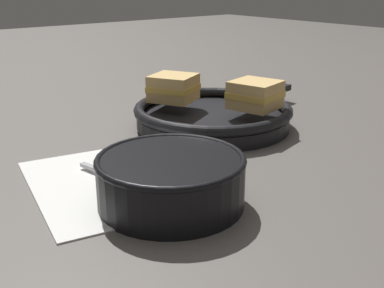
# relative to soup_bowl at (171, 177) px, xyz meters

# --- Properties ---
(ground_plane) EXTENTS (4.00, 4.00, 0.00)m
(ground_plane) POSITION_rel_soup_bowl_xyz_m (-0.08, 0.04, -0.03)
(ground_plane) COLOR #56514C
(napkin) EXTENTS (0.28, 0.25, 0.00)m
(napkin) POSITION_rel_soup_bowl_xyz_m (-0.10, -0.02, -0.03)
(napkin) COLOR white
(napkin) RESTS_ON ground_plane
(soup_bowl) EXTENTS (0.17, 0.17, 0.06)m
(soup_bowl) POSITION_rel_soup_bowl_xyz_m (0.00, 0.00, 0.00)
(soup_bowl) COLOR black
(soup_bowl) RESTS_ON ground_plane
(spoon) EXTENTS (0.17, 0.05, 0.01)m
(spoon) POSITION_rel_soup_bowl_xyz_m (-0.05, -0.01, -0.03)
(spoon) COLOR #B7B7BC
(spoon) RESTS_ON napkin
(skillet) EXTENTS (0.28, 0.39, 0.04)m
(skillet) POSITION_rel_soup_bowl_xyz_m (-0.20, 0.24, -0.01)
(skillet) COLOR black
(skillet) RESTS_ON ground_plane
(sandwich_near_left) EXTENTS (0.09, 0.09, 0.05)m
(sandwich_near_left) POSITION_rel_soup_bowl_xyz_m (-0.13, 0.28, 0.03)
(sandwich_near_left) COLOR #DBB26B
(sandwich_near_left) RESTS_ON skillet
(sandwich_near_right) EXTENTS (0.10, 0.10, 0.05)m
(sandwich_near_right) POSITION_rel_soup_bowl_xyz_m (-0.26, 0.20, 0.03)
(sandwich_near_right) COLOR #DBB26B
(sandwich_near_right) RESTS_ON skillet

